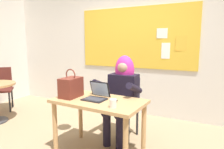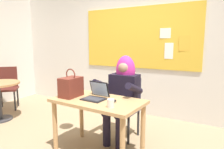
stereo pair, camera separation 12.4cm
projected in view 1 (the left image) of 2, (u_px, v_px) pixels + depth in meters
The scene contains 9 objects.
wall_back_bulletin at pixel (136, 48), 4.13m from camera, with size 6.33×1.96×2.65m.
desk_main at pixel (99, 108), 2.60m from camera, with size 1.18×0.71×0.74m.
chair_at_desk at pixel (125, 103), 3.19m from camera, with size 0.43×0.43×0.92m.
person_costumed at pixel (122, 91), 3.04m from camera, with size 0.60×0.61×1.27m.
laptop at pixel (97, 95), 2.61m from camera, with size 0.29×0.29×0.22m.
computer_mouse at pixel (114, 101), 2.47m from camera, with size 0.06×0.10×0.03m, color black.
handbag at pixel (71, 87), 2.70m from camera, with size 0.20×0.30×0.38m.
coffee_mug at pixel (113, 103), 2.27m from camera, with size 0.08×0.08×0.10m, color silver.
chair_spare_by_window at pixel (2, 86), 4.43m from camera, with size 0.59×0.59×0.92m.
Camera 1 is at (1.46, -2.18, 1.46)m, focal length 32.73 mm.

